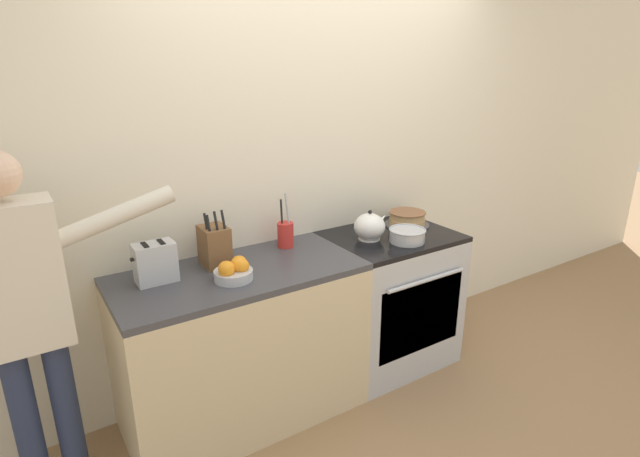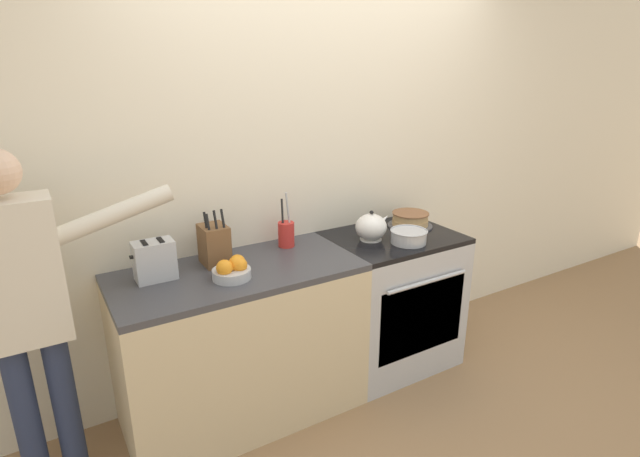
{
  "view_description": "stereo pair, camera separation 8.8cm",
  "coord_description": "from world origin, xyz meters",
  "px_view_note": "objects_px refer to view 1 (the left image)",
  "views": [
    {
      "loc": [
        -1.65,
        -1.91,
        1.91
      ],
      "look_at": [
        -0.23,
        0.28,
        1.03
      ],
      "focal_mm": 28.0,
      "sensor_mm": 36.0,
      "label": 1
    },
    {
      "loc": [
        -1.57,
        -1.96,
        1.91
      ],
      "look_at": [
        -0.23,
        0.28,
        1.03
      ],
      "focal_mm": 28.0,
      "sensor_mm": 36.0,
      "label": 2
    }
  ],
  "objects_px": {
    "mixing_bowl": "(407,235)",
    "knife_block": "(215,246)",
    "toaster": "(155,263)",
    "person_baker": "(26,305)",
    "layer_cake": "(407,219)",
    "tea_kettle": "(370,227)",
    "utensil_crock": "(285,234)",
    "fruit_bowl": "(235,270)",
    "stove_range": "(389,298)"
  },
  "relations": [
    {
      "from": "person_baker",
      "to": "tea_kettle",
      "type": "bearing_deg",
      "value": 12.25
    },
    {
      "from": "mixing_bowl",
      "to": "tea_kettle",
      "type": "bearing_deg",
      "value": 134.27
    },
    {
      "from": "stove_range",
      "to": "person_baker",
      "type": "height_order",
      "value": "person_baker"
    },
    {
      "from": "tea_kettle",
      "to": "toaster",
      "type": "distance_m",
      "value": 1.26
    },
    {
      "from": "stove_range",
      "to": "person_baker",
      "type": "xyz_separation_m",
      "value": [
        -1.99,
        0.01,
        0.51
      ]
    },
    {
      "from": "tea_kettle",
      "to": "utensil_crock",
      "type": "distance_m",
      "value": 0.52
    },
    {
      "from": "utensil_crock",
      "to": "toaster",
      "type": "xyz_separation_m",
      "value": [
        -0.77,
        -0.08,
        0.02
      ]
    },
    {
      "from": "utensil_crock",
      "to": "person_baker",
      "type": "bearing_deg",
      "value": -172.7
    },
    {
      "from": "layer_cake",
      "to": "fruit_bowl",
      "type": "distance_m",
      "value": 1.31
    },
    {
      "from": "mixing_bowl",
      "to": "knife_block",
      "type": "bearing_deg",
      "value": 165.29
    },
    {
      "from": "fruit_bowl",
      "to": "tea_kettle",
      "type": "bearing_deg",
      "value": 6.29
    },
    {
      "from": "layer_cake",
      "to": "toaster",
      "type": "height_order",
      "value": "toaster"
    },
    {
      "from": "layer_cake",
      "to": "tea_kettle",
      "type": "relative_size",
      "value": 1.25
    },
    {
      "from": "toaster",
      "to": "person_baker",
      "type": "distance_m",
      "value": 0.57
    },
    {
      "from": "stove_range",
      "to": "utensil_crock",
      "type": "distance_m",
      "value": 0.86
    },
    {
      "from": "toaster",
      "to": "person_baker",
      "type": "bearing_deg",
      "value": -170.68
    },
    {
      "from": "fruit_bowl",
      "to": "person_baker",
      "type": "distance_m",
      "value": 0.9
    },
    {
      "from": "stove_range",
      "to": "knife_block",
      "type": "xyz_separation_m",
      "value": [
        -1.1,
        0.14,
        0.55
      ]
    },
    {
      "from": "layer_cake",
      "to": "knife_block",
      "type": "distance_m",
      "value": 1.31
    },
    {
      "from": "utensil_crock",
      "to": "fruit_bowl",
      "type": "distance_m",
      "value": 0.51
    },
    {
      "from": "layer_cake",
      "to": "toaster",
      "type": "xyz_separation_m",
      "value": [
        -1.63,
        0.01,
        0.06
      ]
    },
    {
      "from": "toaster",
      "to": "person_baker",
      "type": "xyz_separation_m",
      "value": [
        -0.56,
        -0.09,
        -0.03
      ]
    },
    {
      "from": "layer_cake",
      "to": "person_baker",
      "type": "bearing_deg",
      "value": -177.9
    },
    {
      "from": "stove_range",
      "to": "toaster",
      "type": "bearing_deg",
      "value": 175.99
    },
    {
      "from": "tea_kettle",
      "to": "person_baker",
      "type": "height_order",
      "value": "person_baker"
    },
    {
      "from": "mixing_bowl",
      "to": "fruit_bowl",
      "type": "bearing_deg",
      "value": 176.88
    },
    {
      "from": "stove_range",
      "to": "mixing_bowl",
      "type": "bearing_deg",
      "value": -93.24
    },
    {
      "from": "layer_cake",
      "to": "fruit_bowl",
      "type": "xyz_separation_m",
      "value": [
        -1.3,
        -0.18,
        0.01
      ]
    },
    {
      "from": "stove_range",
      "to": "fruit_bowl",
      "type": "distance_m",
      "value": 1.2
    },
    {
      "from": "tea_kettle",
      "to": "mixing_bowl",
      "type": "bearing_deg",
      "value": -45.73
    },
    {
      "from": "toaster",
      "to": "stove_range",
      "type": "bearing_deg",
      "value": -4.01
    },
    {
      "from": "utensil_crock",
      "to": "person_baker",
      "type": "relative_size",
      "value": 0.21
    },
    {
      "from": "layer_cake",
      "to": "knife_block",
      "type": "xyz_separation_m",
      "value": [
        -1.31,
        0.05,
        0.06
      ]
    },
    {
      "from": "knife_block",
      "to": "toaster",
      "type": "xyz_separation_m",
      "value": [
        -0.32,
        -0.04,
        -0.01
      ]
    },
    {
      "from": "stove_range",
      "to": "fruit_bowl",
      "type": "height_order",
      "value": "fruit_bowl"
    },
    {
      "from": "utensil_crock",
      "to": "fruit_bowl",
      "type": "height_order",
      "value": "utensil_crock"
    },
    {
      "from": "knife_block",
      "to": "fruit_bowl",
      "type": "distance_m",
      "value": 0.24
    },
    {
      "from": "mixing_bowl",
      "to": "utensil_crock",
      "type": "xyz_separation_m",
      "value": [
        -0.65,
        0.33,
        0.04
      ]
    },
    {
      "from": "stove_range",
      "to": "mixing_bowl",
      "type": "xyz_separation_m",
      "value": [
        -0.01,
        -0.15,
        0.48
      ]
    },
    {
      "from": "layer_cake",
      "to": "person_baker",
      "type": "relative_size",
      "value": 0.18
    },
    {
      "from": "stove_range",
      "to": "fruit_bowl",
      "type": "bearing_deg",
      "value": -175.36
    },
    {
      "from": "layer_cake",
      "to": "tea_kettle",
      "type": "xyz_separation_m",
      "value": [
        -0.37,
        -0.07,
        0.04
      ]
    },
    {
      "from": "layer_cake",
      "to": "utensil_crock",
      "type": "height_order",
      "value": "utensil_crock"
    },
    {
      "from": "stove_range",
      "to": "tea_kettle",
      "type": "distance_m",
      "value": 0.55
    },
    {
      "from": "stove_range",
      "to": "layer_cake",
      "type": "bearing_deg",
      "value": 23.12
    },
    {
      "from": "mixing_bowl",
      "to": "knife_block",
      "type": "xyz_separation_m",
      "value": [
        -1.09,
        0.29,
        0.07
      ]
    },
    {
      "from": "layer_cake",
      "to": "mixing_bowl",
      "type": "relative_size",
      "value": 1.31
    },
    {
      "from": "stove_range",
      "to": "tea_kettle",
      "type": "relative_size",
      "value": 3.81
    },
    {
      "from": "layer_cake",
      "to": "utensil_crock",
      "type": "xyz_separation_m",
      "value": [
        -0.86,
        0.09,
        0.03
      ]
    },
    {
      "from": "stove_range",
      "to": "knife_block",
      "type": "bearing_deg",
      "value": 172.77
    }
  ]
}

